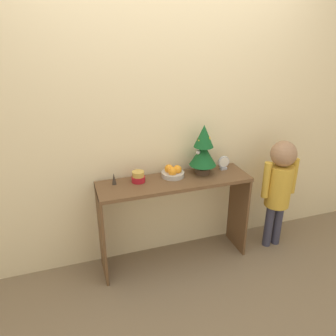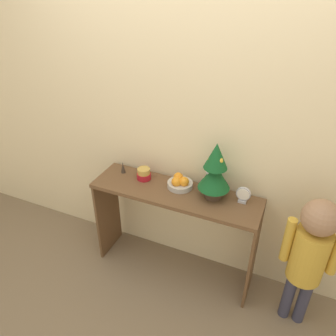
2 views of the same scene
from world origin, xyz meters
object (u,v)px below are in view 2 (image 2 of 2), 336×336
Objects in this scene: desk_clock at (243,195)px; child_figure at (310,250)px; figurine at (123,167)px; fruit_bowl at (180,183)px; singing_bowl at (144,174)px; mini_tree at (215,170)px.

child_figure reaches higher than desk_clock.
desk_clock is 0.95m from figurine.
fruit_bowl is at bearing 170.52° from child_figure.
child_figure is (1.24, -0.15, -0.16)m from singing_bowl.
child_figure is at bearing -9.48° from fruit_bowl.
mini_tree is at bearing -1.61° from figurine.
figurine is at bearing 179.82° from desk_clock.
child_figure is (0.69, -0.14, -0.33)m from mini_tree.
child_figure is at bearing -6.93° from singing_bowl.
child_figure is (0.48, -0.16, -0.18)m from desk_clock.
mini_tree is 3.49× the size of desk_clock.
figurine is (-0.49, 0.01, 0.01)m from fruit_bowl.
figurine is at bearing 178.39° from mini_tree.
singing_bowl is at bearing 179.30° from mini_tree.
fruit_bowl reaches higher than singing_bowl.
mini_tree is 0.31m from fruit_bowl.
figurine is at bearing 175.75° from singing_bowl.
fruit_bowl is 0.49m from figurine.
fruit_bowl is 0.18× the size of child_figure.
singing_bowl is 0.89× the size of desk_clock.
child_figure is at bearing -18.67° from desk_clock.
fruit_bowl is (-0.26, 0.01, -0.18)m from mini_tree.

